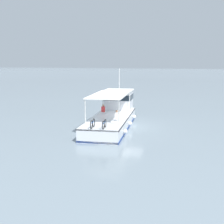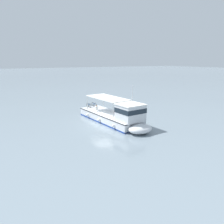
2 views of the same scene
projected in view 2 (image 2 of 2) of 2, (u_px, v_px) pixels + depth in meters
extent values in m
plane|color=gray|center=(103.00, 125.00, 28.17)|extent=(400.00, 400.00, 0.00)
cube|color=silver|center=(109.00, 117.00, 29.71)|extent=(11.03, 4.08, 1.10)
ellipsoid|color=silver|center=(140.00, 129.00, 24.75)|extent=(2.44, 3.12, 1.01)
cube|color=navy|center=(109.00, 120.00, 29.81)|extent=(11.03, 4.12, 0.16)
cube|color=#2D2D33|center=(109.00, 114.00, 29.60)|extent=(11.03, 4.14, 0.10)
cube|color=silver|center=(130.00, 113.00, 25.84)|extent=(2.82, 2.93, 1.90)
cube|color=#19232D|center=(130.00, 110.00, 25.76)|extent=(2.86, 2.99, 0.56)
cube|color=white|center=(131.00, 104.00, 25.61)|extent=(2.99, 3.10, 0.12)
cube|color=white|center=(108.00, 98.00, 29.46)|extent=(6.92, 3.49, 0.10)
cylinder|color=silver|center=(131.00, 109.00, 27.86)|extent=(0.08, 0.08, 2.00)
cylinder|color=silver|center=(113.00, 111.00, 26.36)|extent=(0.08, 0.08, 2.00)
cylinder|color=silver|center=(103.00, 101.00, 33.06)|extent=(0.08, 0.08, 2.00)
cylinder|color=silver|center=(87.00, 103.00, 31.55)|extent=(0.08, 0.08, 2.00)
cylinder|color=silver|center=(132.00, 95.00, 25.10)|extent=(0.06, 0.06, 2.20)
sphere|color=white|center=(113.00, 126.00, 26.02)|extent=(0.36, 0.36, 0.36)
sphere|color=white|center=(99.00, 120.00, 28.66)|extent=(0.36, 0.36, 0.36)
sphere|color=white|center=(87.00, 115.00, 31.13)|extent=(0.36, 0.36, 0.36)
torus|color=black|center=(95.00, 105.00, 33.39)|extent=(0.66, 0.11, 0.66)
torus|color=black|center=(93.00, 104.00, 33.95)|extent=(0.66, 0.11, 0.66)
cylinder|color=#1E478C|center=(94.00, 104.00, 33.64)|extent=(0.70, 0.12, 0.06)
torus|color=black|center=(90.00, 106.00, 32.89)|extent=(0.66, 0.11, 0.66)
torus|color=black|center=(88.00, 105.00, 33.45)|extent=(0.66, 0.11, 0.66)
cylinder|color=#1E478C|center=(89.00, 104.00, 33.14)|extent=(0.70, 0.12, 0.06)
cube|color=white|center=(96.00, 108.00, 30.52)|extent=(0.25, 0.34, 0.52)
sphere|color=#9E7051|center=(96.00, 106.00, 30.44)|extent=(0.20, 0.20, 0.20)
cube|color=red|center=(120.00, 111.00, 29.17)|extent=(0.25, 0.34, 0.52)
sphere|color=#9E7051|center=(120.00, 108.00, 29.09)|extent=(0.20, 0.20, 0.20)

